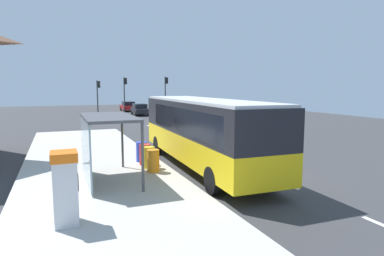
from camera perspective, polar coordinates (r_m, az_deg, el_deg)
The scene contains 22 objects.
ground_plane at distance 27.01m, azimuth -5.02°, elevation -0.98°, with size 56.00×92.00×0.04m, color #38383A.
sidewalk_platform at distance 14.12m, azimuth -15.62°, elevation -8.25°, with size 6.20×30.00×0.18m, color beige.
lane_stripe_seg_1 at distance 13.83m, azimuth 14.95°, elevation -8.92°, with size 0.16×2.20×0.01m, color silver.
lane_stripe_seg_2 at distance 17.94m, azimuth 5.27°, elevation -5.02°, with size 0.16×2.20×0.01m, color silver.
lane_stripe_seg_3 at distance 22.42m, azimuth -0.63°, elevation -2.55°, with size 0.16×2.20×0.01m, color silver.
lane_stripe_seg_4 at distance 27.08m, azimuth -4.51°, elevation -0.90°, with size 0.16×2.20×0.01m, color silver.
lane_stripe_seg_5 at distance 31.84m, azimuth -7.24°, elevation 0.27°, with size 0.16×2.20×0.01m, color silver.
lane_stripe_seg_6 at distance 36.66m, azimuth -9.26°, elevation 1.13°, with size 0.16×2.20×0.01m, color silver.
lane_stripe_seg_7 at distance 41.53m, azimuth -10.81°, elevation 1.79°, with size 0.16×2.20×0.01m, color silver.
bus at distance 15.28m, azimuth 1.74°, elevation -0.13°, with size 2.81×11.07×3.21m.
white_van at distance 33.32m, azimuth -4.53°, elevation 2.91°, with size 2.25×5.29×2.30m.
sedan_near at distance 44.71m, azimuth -8.98°, elevation 3.21°, with size 2.00×4.47×1.52m.
sedan_far at distance 52.40m, azimuth -10.96°, elevation 3.72°, with size 1.90×4.43×1.52m.
ticket_machine at distance 9.32m, azimuth -21.00°, elevation -9.56°, with size 0.66×0.76×1.94m.
recycling_bin_orange at distance 14.19m, azimuth -6.71°, elevation -5.61°, with size 0.52×0.52×0.95m, color orange.
recycling_bin_yellow at distance 14.85m, azimuth -7.43°, elevation -5.05°, with size 0.52×0.52×0.95m, color yellow.
recycling_bin_red at distance 15.51m, azimuth -8.09°, elevation -4.54°, with size 0.52×0.52×0.95m, color red.
recycling_bin_blue at distance 16.18m, azimuth -8.70°, elevation -4.07°, with size 0.52×0.52×0.95m, color blue.
traffic_light_near_side at distance 44.01m, azimuth -4.51°, elevation 6.58°, with size 0.49×0.28×5.09m.
traffic_light_far_side at distance 43.00m, azimuth -15.88°, elevation 5.89°, with size 0.49×0.28×4.56m.
traffic_light_median at distance 44.31m, azimuth -11.48°, elevation 6.40°, with size 0.49×0.28×5.00m.
bus_shelter at distance 12.95m, azimuth -15.57°, elevation -0.57°, with size 1.80×4.00×2.50m.
Camera 1 is at (-7.85, -11.56, 3.77)m, focal length 30.92 mm.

